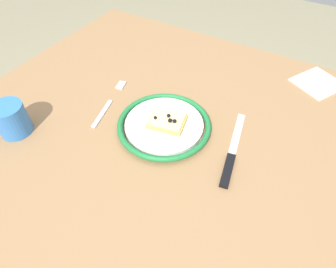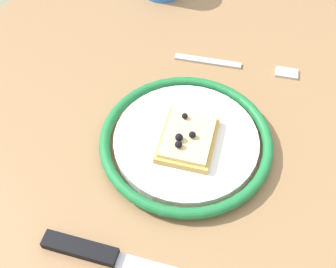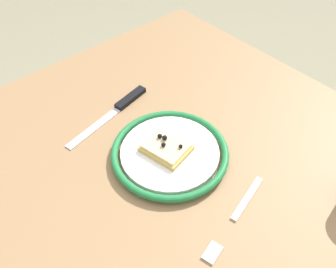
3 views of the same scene
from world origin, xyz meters
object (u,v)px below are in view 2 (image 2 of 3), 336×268
pizza_slice_near (188,139)px  knife (107,256)px  dining_table (211,159)px  plate (186,140)px  fork (237,65)px

pizza_slice_near → knife: bearing=-5.8°
dining_table → plate: bearing=-25.5°
fork → plate: bearing=-2.4°
dining_table → plate: (0.05, -0.02, 0.10)m
plate → fork: plate is taller
dining_table → knife: knife is taller
plate → pizza_slice_near: (0.01, 0.00, 0.01)m
plate → fork: (-0.18, 0.01, -0.01)m
pizza_slice_near → fork: bearing=179.1°
fork → pizza_slice_near: bearing=-0.9°
dining_table → pizza_slice_near: 0.13m
knife → fork: knife is taller
knife → pizza_slice_near: bearing=174.2°
pizza_slice_near → knife: 0.18m
knife → fork: bearing=176.7°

